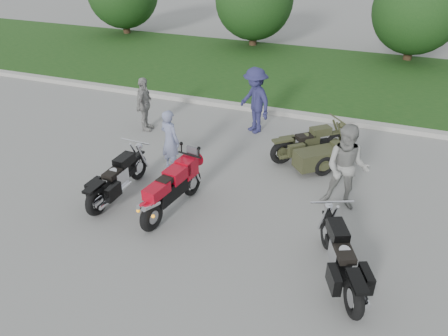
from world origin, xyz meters
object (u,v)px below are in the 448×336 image
(cruiser_left, at_px, (116,181))
(person_back, at_px, (144,104))
(cruiser_sidecar, at_px, (314,152))
(person_grey, at_px, (347,168))
(sportbike_red, at_px, (171,189))
(cruiser_right, at_px, (342,261))
(person_denim, at_px, (255,101))
(person_stripe, at_px, (170,141))

(cruiser_left, height_order, person_back, person_back)
(cruiser_sidecar, xyz_separation_m, person_grey, (0.92, -1.55, 0.56))
(sportbike_red, height_order, person_grey, person_grey)
(person_back, bearing_deg, cruiser_right, -132.31)
(cruiser_left, bearing_deg, person_grey, 19.37)
(person_denim, bearing_deg, person_back, -123.56)
(cruiser_right, xyz_separation_m, person_stripe, (-4.49, 2.48, 0.34))
(sportbike_red, distance_m, person_grey, 3.70)
(person_grey, bearing_deg, person_denim, 137.02)
(cruiser_sidecar, bearing_deg, person_denim, -166.52)
(person_grey, bearing_deg, person_back, 164.32)
(cruiser_right, xyz_separation_m, person_denim, (-3.22, 5.33, 0.51))
(cruiser_left, relative_size, person_back, 1.40)
(sportbike_red, relative_size, person_denim, 1.10)
(person_back, bearing_deg, person_grey, -116.15)
(cruiser_right, height_order, person_back, person_back)
(person_grey, xyz_separation_m, person_back, (-5.97, 1.99, -0.16))
(cruiser_left, relative_size, cruiser_sidecar, 1.16)
(cruiser_right, bearing_deg, person_stripe, 127.62)
(sportbike_red, distance_m, cruiser_sidecar, 3.92)
(cruiser_right, bearing_deg, cruiser_sidecar, 83.70)
(cruiser_right, xyz_separation_m, cruiser_sidecar, (-1.20, 3.88, -0.06))
(person_stripe, xyz_separation_m, person_denim, (1.27, 2.85, 0.17))
(person_stripe, bearing_deg, person_denim, -92.90)
(cruiser_sidecar, height_order, person_stripe, person_stripe)
(cruiser_right, xyz_separation_m, person_grey, (-0.28, 2.32, 0.51))
(cruiser_sidecar, distance_m, person_stripe, 3.60)
(cruiser_right, height_order, cruiser_sidecar, cruiser_right)
(cruiser_left, xyz_separation_m, cruiser_right, (5.05, -0.89, 0.02))
(sportbike_red, distance_m, cruiser_right, 3.74)
(cruiser_left, distance_m, person_denim, 4.83)
(sportbike_red, height_order, person_stripe, person_stripe)
(cruiser_right, xyz_separation_m, person_back, (-6.25, 4.31, 0.34))
(person_grey, bearing_deg, cruiser_left, -160.62)
(person_grey, bearing_deg, person_stripe, -179.43)
(sportbike_red, xyz_separation_m, person_denim, (0.42, 4.51, 0.37))
(cruiser_right, bearing_deg, person_denim, 97.63)
(person_grey, distance_m, person_back, 6.30)
(person_grey, bearing_deg, cruiser_right, -80.38)
(sportbike_red, relative_size, cruiser_sidecar, 1.10)
(cruiser_right, height_order, person_denim, person_denim)
(person_stripe, relative_size, person_denim, 0.82)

